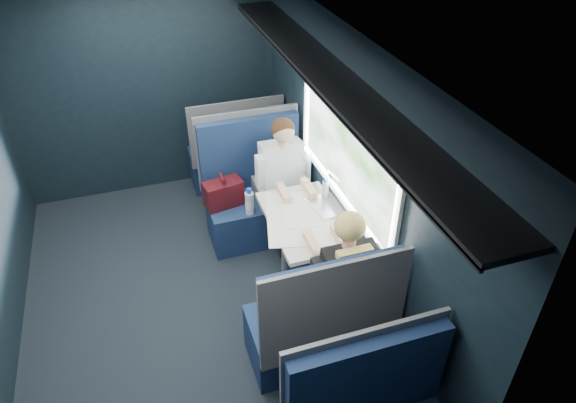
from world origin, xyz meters
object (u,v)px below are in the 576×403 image
object	(u,v)px
seat_bay_near	(254,198)
laptop	(333,198)
bottle_small	(325,189)
table	(303,226)
woman	(343,273)
cup	(305,184)
seat_bay_far	(318,326)
man	(285,177)
seat_row_front	(235,154)

from	to	relation	value
seat_bay_near	laptop	bearing A→B (deg)	-55.82
bottle_small	table	bearing A→B (deg)	-141.71
table	woman	bearing A→B (deg)	-84.55
woman	cup	bearing A→B (deg)	84.26
seat_bay_far	man	distance (m)	1.62
woman	cup	world-z (taller)	woman
man	woman	size ratio (longest dim) A/B	1.00
woman	bottle_small	distance (m)	0.97
seat_bay_near	seat_row_front	size ratio (longest dim) A/B	1.09
bottle_small	seat_bay_far	bearing A→B (deg)	-113.32
laptop	bottle_small	bearing A→B (deg)	100.12
seat_bay_far	laptop	distance (m)	1.17
seat_bay_near	seat_row_front	world-z (taller)	seat_bay_near
seat_bay_near	table	bearing A→B (deg)	-76.98
seat_bay_far	woman	bearing A→B (deg)	33.82
bottle_small	laptop	bearing A→B (deg)	-79.88
laptop	cup	world-z (taller)	laptop
table	woman	world-z (taller)	woman
table	man	distance (m)	0.70
woman	seat_bay_near	bearing A→B (deg)	99.67
seat_row_front	seat_bay_near	bearing A→B (deg)	-91.16
seat_bay_far	seat_row_front	size ratio (longest dim) A/B	1.09
man	cup	size ratio (longest dim) A/B	14.94
man	cup	distance (m)	0.29
seat_row_front	cup	bearing A→B (deg)	-74.93
man	seat_bay_far	bearing A→B (deg)	-99.03
seat_bay_far	cup	distance (m)	1.41
seat_bay_far	seat_bay_near	bearing A→B (deg)	90.62
cup	woman	bearing A→B (deg)	-95.74
man	seat_bay_near	bearing A→B (deg)	147.45
seat_bay_far	woman	distance (m)	0.43
table	seat_row_front	distance (m)	1.82
seat_bay_near	cup	distance (m)	0.68
seat_bay_far	bottle_small	distance (m)	1.28
cup	table	bearing A→B (deg)	-112.56
seat_row_front	man	size ratio (longest dim) A/B	0.88
seat_row_front	laptop	bearing A→B (deg)	-73.51
seat_row_front	laptop	size ratio (longest dim) A/B	2.93
table	laptop	size ratio (longest dim) A/B	2.53
table	laptop	world-z (taller)	laptop
seat_bay_far	seat_row_front	distance (m)	2.67
seat_bay_far	bottle_small	bearing A→B (deg)	66.68
seat_bay_near	woman	bearing A→B (deg)	-80.33
table	man	xyz separation A→B (m)	(0.07, 0.70, 0.06)
laptop	woman	bearing A→B (deg)	-107.13
seat_bay_near	seat_bay_far	bearing A→B (deg)	-89.38
woman	man	bearing A→B (deg)	90.00
seat_row_front	laptop	world-z (taller)	seat_row_front
laptop	table	bearing A→B (deg)	-161.64
seat_bay_near	woman	world-z (taller)	woman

